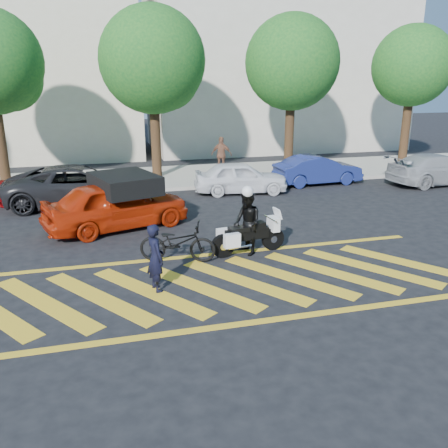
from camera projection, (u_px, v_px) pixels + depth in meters
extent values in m
plane|color=black|center=(224.00, 284.00, 10.97)|extent=(90.00, 90.00, 0.00)
cube|color=#9E998E|center=(157.00, 178.00, 22.02)|extent=(60.00, 5.00, 0.15)
cube|color=gold|center=(46.00, 303.00, 10.01)|extent=(2.43, 3.21, 0.01)
cube|color=gold|center=(99.00, 297.00, 10.28)|extent=(2.43, 3.21, 0.01)
cube|color=gold|center=(150.00, 292.00, 10.55)|extent=(2.43, 3.21, 0.01)
cube|color=gold|center=(198.00, 286.00, 10.82)|extent=(2.43, 3.21, 0.01)
cube|color=gold|center=(244.00, 281.00, 11.10)|extent=(2.43, 3.21, 0.01)
cube|color=gold|center=(288.00, 276.00, 11.37)|extent=(2.43, 3.21, 0.01)
cube|color=gold|center=(330.00, 272.00, 11.64)|extent=(2.43, 3.21, 0.01)
cube|color=gold|center=(370.00, 267.00, 11.91)|extent=(2.43, 3.21, 0.01)
cube|color=gold|center=(408.00, 263.00, 12.18)|extent=(2.43, 3.21, 0.01)
cube|color=gold|center=(249.00, 323.00, 9.22)|extent=(12.00, 0.20, 0.01)
cube|color=gold|center=(206.00, 255.00, 12.72)|extent=(12.00, 0.20, 0.01)
cube|color=beige|center=(274.00, 62.00, 30.91)|extent=(16.00, 8.00, 11.00)
cylinder|color=black|center=(0.00, 141.00, 19.84)|extent=(0.44, 0.44, 4.00)
sphere|color=#16521E|center=(9.00, 78.00, 19.51)|extent=(2.73, 2.73, 2.73)
cylinder|color=black|center=(156.00, 136.00, 21.44)|extent=(0.44, 0.44, 4.00)
sphere|color=#16521E|center=(152.00, 60.00, 20.47)|extent=(4.60, 4.60, 4.60)
sphere|color=#16521E|center=(166.00, 77.00, 21.10)|extent=(2.99, 2.99, 2.99)
cylinder|color=black|center=(289.00, 132.00, 23.04)|extent=(0.44, 0.44, 4.00)
sphere|color=#16521E|center=(292.00, 62.00, 22.09)|extent=(4.40, 4.40, 4.40)
sphere|color=#16521E|center=(301.00, 77.00, 22.71)|extent=(2.86, 2.86, 2.86)
cylinder|color=black|center=(406.00, 128.00, 24.64)|extent=(0.44, 0.44, 4.00)
sphere|color=#16521E|center=(413.00, 66.00, 23.72)|extent=(4.00, 4.00, 4.00)
sphere|color=#16521E|center=(418.00, 78.00, 24.32)|extent=(2.60, 2.60, 2.60)
imported|color=black|center=(156.00, 258.00, 10.43)|extent=(0.50, 0.64, 1.55)
imported|color=black|center=(177.00, 242.00, 12.16)|extent=(2.08, 1.28, 1.03)
cylinder|color=black|center=(223.00, 246.00, 12.48)|extent=(0.65, 0.22, 0.63)
cylinder|color=silver|center=(223.00, 246.00, 12.48)|extent=(0.21, 0.18, 0.19)
cylinder|color=black|center=(273.00, 239.00, 13.04)|extent=(0.65, 0.22, 0.63)
cylinder|color=silver|center=(273.00, 239.00, 13.04)|extent=(0.21, 0.18, 0.19)
cube|color=black|center=(247.00, 234.00, 12.67)|extent=(1.22, 0.42, 0.29)
cube|color=black|center=(257.00, 226.00, 12.72)|extent=(0.47, 0.35, 0.21)
cube|color=black|center=(239.00, 229.00, 12.53)|extent=(0.57, 0.40, 0.12)
cube|color=silver|center=(273.00, 224.00, 12.91)|extent=(0.27, 0.43, 0.38)
cube|color=silver|center=(225.00, 235.00, 12.70)|extent=(0.45, 0.23, 0.36)
cube|color=silver|center=(232.00, 241.00, 12.26)|extent=(0.45, 0.23, 0.36)
imported|color=black|center=(247.00, 223.00, 12.59)|extent=(0.77, 0.92, 1.73)
imported|color=#AE2308|center=(117.00, 205.00, 14.76)|extent=(4.82, 3.12, 1.53)
imported|color=black|center=(80.00, 185.00, 17.51)|extent=(5.36, 2.58, 1.47)
imported|color=white|center=(241.00, 177.00, 19.32)|extent=(3.97, 2.03, 1.29)
imported|color=navy|center=(318.00, 170.00, 20.92)|extent=(3.95, 1.56, 1.28)
imported|color=#919498|center=(437.00, 169.00, 20.88)|extent=(4.74, 2.16, 1.34)
imported|color=brown|center=(222.00, 155.00, 22.70)|extent=(1.08, 0.83, 1.70)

